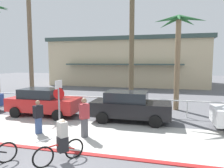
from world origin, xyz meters
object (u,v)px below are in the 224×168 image
object	(u,v)px
palm_tree_1	(29,16)
pedestrian_0	(84,119)
palm_tree_3	(178,37)
cyclist_red_1	(61,142)
stop_sign_bike_lane	(59,100)
palm_tree_2	(131,13)
pedestrian_1	(38,118)
car_red_1	(43,102)
car_black_2	(130,106)

from	to	relation	value
palm_tree_1	pedestrian_0	xyz separation A→B (m)	(7.74, -7.32, -6.29)
palm_tree_1	palm_tree_3	world-z (taller)	palm_tree_1
cyclist_red_1	stop_sign_bike_lane	bearing A→B (deg)	119.47
palm_tree_2	pedestrian_0	size ratio (longest dim) A/B	5.15
palm_tree_1	pedestrian_1	xyz separation A→B (m)	(5.47, -7.41, -6.39)
car_red_1	pedestrian_1	bearing A→B (deg)	-61.56
car_black_2	pedestrian_0	bearing A→B (deg)	-117.10
cyclist_red_1	car_black_2	bearing A→B (deg)	75.27
car_red_1	cyclist_red_1	size ratio (longest dim) A/B	2.93
palm_tree_2	car_black_2	xyz separation A→B (m)	(0.60, -3.96, -5.95)
palm_tree_3	pedestrian_0	world-z (taller)	palm_tree_3
car_black_2	palm_tree_3	bearing A→B (deg)	54.39
palm_tree_3	car_red_1	bearing A→B (deg)	-154.96
palm_tree_2	car_red_1	size ratio (longest dim) A/B	2.07
palm_tree_1	pedestrian_0	bearing A→B (deg)	-43.42
palm_tree_1	palm_tree_2	distance (m)	8.68
car_red_1	pedestrian_1	xyz separation A→B (m)	(1.63, -3.02, -0.15)
cyclist_red_1	pedestrian_1	xyz separation A→B (m)	(-2.39, 2.30, 0.03)
palm_tree_2	cyclist_red_1	size ratio (longest dim) A/B	6.08
car_black_2	cyclist_red_1	world-z (taller)	car_black_2
stop_sign_bike_lane	palm_tree_2	distance (m)	9.14
palm_tree_3	car_black_2	distance (m)	6.17
palm_tree_1	palm_tree_3	size ratio (longest dim) A/B	1.46
palm_tree_3	car_red_1	distance (m)	9.85
car_red_1	pedestrian_1	world-z (taller)	car_red_1
car_red_1	stop_sign_bike_lane	bearing A→B (deg)	-48.79
palm_tree_2	car_black_2	bearing A→B (deg)	-81.31
palm_tree_2	pedestrian_1	bearing A→B (deg)	-114.44
palm_tree_3	pedestrian_1	xyz separation A→B (m)	(-6.47, -6.80, -4.28)
car_red_1	car_black_2	size ratio (longest dim) A/B	1.00
palm_tree_1	car_red_1	world-z (taller)	palm_tree_1
palm_tree_3	palm_tree_1	bearing A→B (deg)	177.12
stop_sign_bike_lane	cyclist_red_1	xyz separation A→B (m)	(1.15, -2.04, -0.98)
palm_tree_2	palm_tree_3	xyz separation A→B (m)	(3.27, -0.24, -1.81)
cyclist_red_1	pedestrian_0	world-z (taller)	pedestrian_0
palm_tree_1	palm_tree_2	world-z (taller)	palm_tree_1
car_red_1	palm_tree_2	bearing A→B (deg)	39.76
palm_tree_2	cyclist_red_1	bearing A→B (deg)	-94.96
car_black_2	pedestrian_0	world-z (taller)	pedestrian_0
car_black_2	cyclist_red_1	bearing A→B (deg)	-104.73
car_red_1	pedestrian_0	size ratio (longest dim) A/B	2.48
pedestrian_1	stop_sign_bike_lane	bearing A→B (deg)	-11.77
palm_tree_3	pedestrian_0	size ratio (longest dim) A/B	3.67
palm_tree_3	palm_tree_2	bearing A→B (deg)	175.86
palm_tree_2	cyclist_red_1	distance (m)	11.20
palm_tree_2	palm_tree_3	size ratio (longest dim) A/B	1.41
palm_tree_3	pedestrian_1	bearing A→B (deg)	-133.55
cyclist_red_1	pedestrian_1	world-z (taller)	pedestrian_1
pedestrian_0	pedestrian_1	bearing A→B (deg)	-177.88
car_red_1	pedestrian_0	distance (m)	4.88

